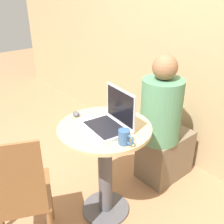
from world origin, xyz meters
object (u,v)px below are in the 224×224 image
Objects in this scene: cell_phone at (85,118)px; chair_empty at (16,198)px; laptop at (111,120)px; person_seated at (163,132)px.

chair_empty is (0.13, -0.60, -0.29)m from cell_phone.
laptop reaches higher than cell_phone.
person_seated is at bearing 88.07° from chair_empty.
person_seated is at bearing 93.51° from laptop.
chair_empty is 1.28m from person_seated.
laptop is 0.23m from cell_phone.
chair_empty reaches higher than cell_phone.
cell_phone is 0.68m from chair_empty.
chair_empty is at bearing -91.93° from person_seated.
laptop is 0.75m from chair_empty.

